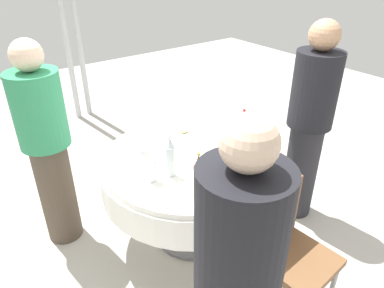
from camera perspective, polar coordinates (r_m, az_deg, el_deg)
name	(u,v)px	position (r m, az deg, el deg)	size (l,w,h in m)	color
ground_plane	(192,234)	(2.98, 0.00, -14.21)	(10.00, 10.00, 0.00)	#B7B2A8
dining_table	(192,174)	(2.61, 0.00, -4.76)	(1.30, 1.30, 0.74)	white
bottle_brown_near	(199,178)	(2.06, 1.04, -5.37)	(0.06, 0.06, 0.31)	#593314
bottle_clear_mid	(170,157)	(2.26, -3.48, -2.12)	(0.06, 0.06, 0.29)	silver
bottle_clear_west	(243,129)	(2.64, 8.09, 2.43)	(0.06, 0.06, 0.28)	silver
wine_glass_left	(141,138)	(2.55, -8.17, 0.90)	(0.07, 0.07, 0.15)	white
wine_glass_east	(196,164)	(2.26, 0.65, -3.25)	(0.07, 0.07, 0.14)	white
wine_glass_inner	(151,165)	(2.23, -6.58, -3.31)	(0.07, 0.07, 0.16)	white
plate_front	(192,156)	(2.52, 0.03, -1.90)	(0.25, 0.25, 0.02)	white
plate_outer	(129,169)	(2.42, -9.98, -3.87)	(0.21, 0.21, 0.02)	white
plate_south	(183,132)	(2.83, -1.36, 1.95)	(0.20, 0.20, 0.04)	white
plate_north	(246,163)	(2.46, 8.56, -2.97)	(0.20, 0.20, 0.04)	white
fork_mid	(232,134)	(2.84, 6.37, 1.63)	(0.18, 0.02, 0.01)	silver
folded_napkin	(227,193)	(2.16, 5.65, -7.79)	(0.16, 0.16, 0.02)	white
person_near	(47,146)	(2.71, -22.11, -0.27)	(0.34, 0.34, 1.56)	#4C3F33
person_west	(309,122)	(2.90, 18.15, 3.28)	(0.34, 0.34, 1.62)	#26262B
chair_inner	(287,244)	(2.24, 14.92, -15.14)	(0.43, 0.43, 0.87)	brown
tent_pole_main	(74,11)	(4.82, -18.23, 19.48)	(0.07, 0.07, 2.70)	#B2B5B7
tent_pole_secondary	(63,22)	(4.76, -19.81, 17.75)	(0.07, 0.07, 2.47)	#B2B5B7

